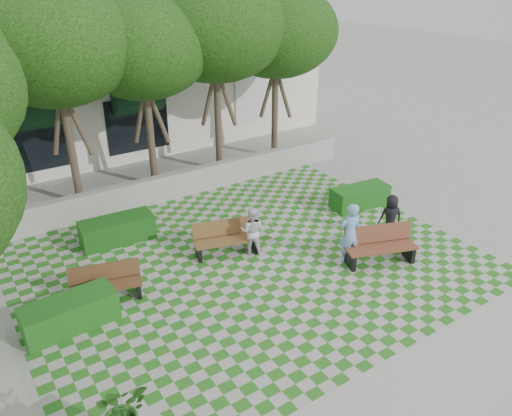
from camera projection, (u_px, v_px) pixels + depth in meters
ground at (272, 281)px, 13.13m from camera, size 90.00×90.00×0.00m
lawn at (251, 264)px, 13.87m from camera, size 12.00×12.00×0.00m
sidewalk_south at (412, 398)px, 9.63m from camera, size 16.00×2.00×0.01m
retaining_wall at (170, 186)px, 17.55m from camera, size 15.00×0.36×0.90m
bench_east at (380, 246)px, 13.78m from camera, size 2.09×1.30×1.04m
bench_mid at (226, 239)px, 14.21m from camera, size 1.95×1.11×0.97m
bench_west at (106, 284)px, 12.28m from camera, size 1.81×1.02×0.90m
hedge_east at (360, 196)px, 17.02m from camera, size 2.10×1.06×0.70m
hedge_midleft at (117, 230)px, 14.86m from camera, size 2.18×0.99×0.75m
hedge_west at (70, 313)px, 11.36m from camera, size 2.12×0.94×0.73m
person_blue at (350, 233)px, 13.65m from camera, size 0.73×0.58×1.77m
person_dark at (391, 217)px, 14.92m from camera, size 0.81×0.71×1.39m
person_white at (252, 231)px, 14.11m from camera, size 0.88×0.86×1.43m
tree_row at (102, 53)px, 14.33m from camera, size 17.70×13.40×7.41m
building at (113, 83)px, 22.96m from camera, size 18.00×8.92×5.15m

